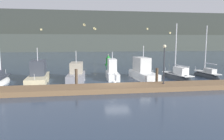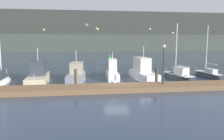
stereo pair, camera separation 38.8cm
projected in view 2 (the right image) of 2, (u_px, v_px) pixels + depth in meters
ground_plane at (117, 86)px, 22.07m from camera, size 400.00×400.00×0.00m
dock at (120, 88)px, 20.17m from camera, size 33.09×2.80×0.45m
mooring_pile_1 at (76, 78)px, 21.15m from camera, size 0.28×0.28×1.85m
mooring_pile_2 at (156, 77)px, 22.26m from camera, size 0.28×0.28×1.79m
sailboat_berth_1 at (1, 82)px, 23.72m from camera, size 1.98×5.66×7.47m
motorboat_berth_2 at (39, 78)px, 24.61m from camera, size 2.60×7.06×4.36m
motorboat_berth_3 at (77, 77)px, 25.59m from camera, size 2.46×6.32×3.89m
motorboat_berth_4 at (112, 75)px, 26.29m from camera, size 1.62×4.72×3.76m
motorboat_berth_5 at (143, 75)px, 26.20m from camera, size 2.52×6.61×4.63m
sailboat_berth_6 at (178, 78)px, 26.39m from camera, size 2.52×5.89×7.47m
sailboat_berth_7 at (207, 76)px, 27.59m from camera, size 1.46×5.41×7.18m
channel_buoy at (110, 61)px, 42.36m from camera, size 1.32×1.32×2.05m
dock_lamppost at (164, 58)px, 20.61m from camera, size 0.32×0.32×3.74m
hillside_backdrop at (93, 33)px, 112.51m from camera, size 240.00×23.00×19.50m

